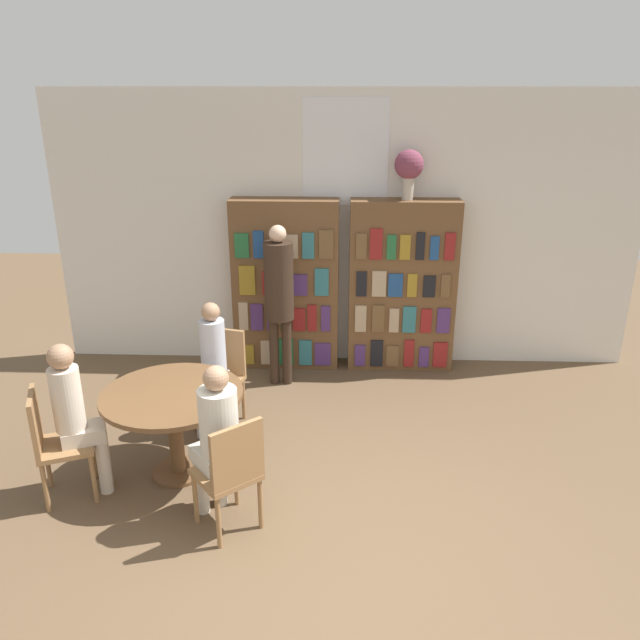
% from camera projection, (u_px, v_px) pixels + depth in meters
% --- Properties ---
extents(ground_plane, '(16.00, 16.00, 0.00)m').
position_uv_depth(ground_plane, '(340.00, 564.00, 4.19)').
color(ground_plane, brown).
extents(wall_back, '(6.40, 0.07, 3.00)m').
position_uv_depth(wall_back, '(345.00, 232.00, 6.83)').
color(wall_back, silver).
rests_on(wall_back, ground_plane).
extents(bookshelf_left, '(1.16, 0.34, 1.89)m').
position_uv_depth(bookshelf_left, '(286.00, 285.00, 6.87)').
color(bookshelf_left, brown).
rests_on(bookshelf_left, ground_plane).
extents(bookshelf_right, '(1.16, 0.34, 1.89)m').
position_uv_depth(bookshelf_right, '(402.00, 287.00, 6.83)').
color(bookshelf_right, brown).
rests_on(bookshelf_right, ground_plane).
extents(flower_vase, '(0.30, 0.30, 0.51)m').
position_uv_depth(flower_vase, '(409.00, 167.00, 6.38)').
color(flower_vase, '#B7AD9E').
rests_on(flower_vase, bookshelf_right).
extents(reading_table, '(1.12, 1.12, 0.75)m').
position_uv_depth(reading_table, '(174.00, 408.00, 4.95)').
color(reading_table, brown).
rests_on(reading_table, ground_plane).
extents(chair_near_camera, '(0.52, 0.52, 0.91)m').
position_uv_depth(chair_near_camera, '(54.00, 439.00, 4.70)').
color(chair_near_camera, olive).
rests_on(chair_near_camera, ground_plane).
extents(chair_left_side, '(0.48, 0.48, 0.91)m').
position_uv_depth(chair_left_side, '(222.00, 372.00, 5.80)').
color(chair_left_side, olive).
rests_on(chair_left_side, ground_plane).
extents(chair_far_side, '(0.56, 0.56, 0.91)m').
position_uv_depth(chair_far_side, '(232.00, 470.00, 4.33)').
color(chair_far_side, olive).
rests_on(chair_far_side, ground_plane).
extents(seated_reader_left, '(0.30, 0.37, 1.24)m').
position_uv_depth(seated_reader_left, '(212.00, 363.00, 5.56)').
color(seated_reader_left, '#B2B7C6').
rests_on(seated_reader_left, ground_plane).
extents(seated_reader_right, '(0.42, 0.42, 1.25)m').
position_uv_depth(seated_reader_right, '(217.00, 434.00, 4.38)').
color(seated_reader_right, beige).
rests_on(seated_reader_right, ground_plane).
extents(seated_reader_back, '(0.38, 0.33, 1.26)m').
position_uv_depth(seated_reader_back, '(77.00, 412.00, 4.69)').
color(seated_reader_back, beige).
rests_on(seated_reader_back, ground_plane).
extents(librarian_standing, '(0.30, 0.57, 1.72)m').
position_uv_depth(librarian_standing, '(280.00, 290.00, 6.37)').
color(librarian_standing, '#332319').
rests_on(librarian_standing, ground_plane).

